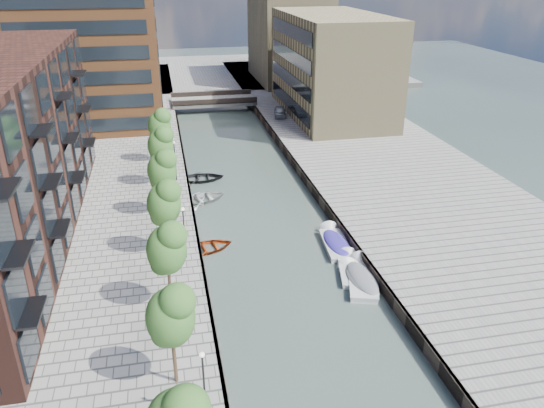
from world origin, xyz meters
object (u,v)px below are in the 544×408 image
object	(u,v)px
tree_4	(162,168)
motorboat_3	(335,242)
tree_5	(160,143)
bridge	(213,101)
tree_2	(166,247)
tree_6	(159,124)
tree_3	(164,201)
motorboat_4	(356,279)
motorboat_1	(362,277)
sloop_3	(202,201)
car	(280,111)
sloop_2	(208,250)
tree_1	(170,314)
sloop_4	(201,180)
motorboat_2	(350,268)

from	to	relation	value
tree_4	motorboat_3	size ratio (longest dim) A/B	1.06
tree_4	tree_5	bearing A→B (deg)	90.00
bridge	tree_2	bearing A→B (deg)	-98.95
tree_5	tree_6	xyz separation A→B (m)	(0.00, 7.00, 0.00)
bridge	tree_2	distance (m)	54.81
bridge	tree_3	bearing A→B (deg)	-100.25
motorboat_4	motorboat_1	bearing A→B (deg)	10.15
tree_3	motorboat_1	size ratio (longest dim) A/B	1.01
tree_4	sloop_3	world-z (taller)	tree_4
bridge	sloop_3	bearing A→B (deg)	-97.95
sloop_3	car	xyz separation A→B (m)	(13.56, 25.68, 1.71)
tree_4	motorboat_1	distance (m)	19.09
car	sloop_2	bearing A→B (deg)	-101.97
motorboat_3	tree_1	bearing A→B (deg)	-133.29
tree_4	sloop_4	bearing A→B (deg)	68.46
sloop_3	sloop_2	bearing A→B (deg)	158.09
sloop_4	car	xyz separation A→B (m)	(13.20, 20.18, 1.71)
sloop_4	motorboat_1	xyz separation A→B (m)	(9.88, -22.07, 0.23)
sloop_2	car	xyz separation A→B (m)	(13.99, 35.46, 1.71)
tree_4	sloop_2	distance (m)	8.20
tree_1	tree_4	world-z (taller)	same
bridge	tree_2	world-z (taller)	tree_2
tree_3	tree_6	bearing A→B (deg)	90.00
sloop_3	tree_4	bearing A→B (deg)	121.61
motorboat_2	motorboat_3	distance (m)	3.94
tree_2	motorboat_1	size ratio (longest dim) A/B	1.01
tree_6	sloop_2	xyz separation A→B (m)	(3.10, -19.43, -5.31)
motorboat_1	motorboat_3	size ratio (longest dim) A/B	1.05
tree_5	motorboat_1	size ratio (longest dim) A/B	1.01
tree_2	motorboat_1	distance (m)	14.79
motorboat_1	motorboat_4	distance (m)	0.50
car	motorboat_4	bearing A→B (deg)	-85.59
tree_1	motorboat_2	distance (m)	17.73
tree_6	motorboat_3	world-z (taller)	tree_6
tree_2	tree_5	distance (m)	21.00
sloop_4	motorboat_2	world-z (taller)	motorboat_2
tree_6	motorboat_4	world-z (taller)	tree_6
tree_2	tree_3	bearing A→B (deg)	90.00
bridge	tree_3	world-z (taller)	tree_3
tree_4	motorboat_2	xyz separation A→B (m)	(13.40, -10.64, -5.21)
sloop_4	tree_5	bearing A→B (deg)	126.62
tree_6	motorboat_1	xyz separation A→B (m)	(13.77, -26.21, -5.08)
bridge	motorboat_2	xyz separation A→B (m)	(4.90, -50.64, -1.30)
bridge	sloop_2	size ratio (longest dim) A/B	2.99
tree_1	car	world-z (taller)	tree_1
tree_3	car	distance (m)	40.95
sloop_3	sloop_4	world-z (taller)	sloop_4
motorboat_1	bridge	bearing A→B (deg)	95.77
motorboat_1	motorboat_4	size ratio (longest dim) A/B	1.27
tree_2	tree_6	xyz separation A→B (m)	(0.00, 28.00, 0.00)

